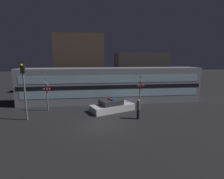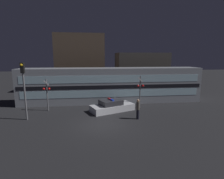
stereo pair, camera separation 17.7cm
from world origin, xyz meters
name	(u,v)px [view 1 (the left image)]	position (x,y,z in m)	size (l,w,h in m)	color
ground_plane	(103,124)	(0.00, 0.00, 0.00)	(120.00, 120.00, 0.00)	black
train	(112,85)	(1.70, 7.58, 2.13)	(22.01, 3.03, 4.25)	#999EA5
police_car	(112,106)	(1.25, 3.65, 0.49)	(4.85, 3.38, 1.32)	silver
pedestrian	(138,109)	(3.28, 0.92, 0.95)	(0.31, 0.31, 1.85)	black
crossing_signal_near	(140,90)	(4.45, 4.39, 2.06)	(0.77, 0.32, 3.57)	slate
crossing_signal_far	(47,93)	(-5.42, 4.51, 1.94)	(0.77, 0.32, 3.35)	slate
traffic_light_corner	(24,83)	(-6.66, 1.94, 3.37)	(0.30, 0.46, 5.09)	slate
building_left	(80,63)	(-2.52, 15.48, 4.56)	(7.62, 4.52, 9.12)	brown
building_center	(140,71)	(7.85, 15.98, 3.13)	(8.59, 4.97, 6.27)	#47423D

